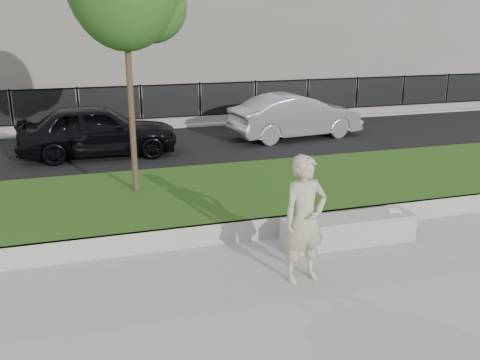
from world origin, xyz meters
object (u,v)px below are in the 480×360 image
object	(u,v)px
car_silver	(296,116)
car_dark	(98,130)
man	(305,219)
book	(394,210)
stone_bench	(349,230)

from	to	relation	value
car_silver	car_dark	bearing A→B (deg)	88.18
car_dark	car_silver	world-z (taller)	car_dark
man	book	size ratio (longest dim) A/B	9.48
stone_bench	car_dark	bearing A→B (deg)	117.23
book	car_dark	world-z (taller)	car_dark
book	car_silver	distance (m)	8.48
stone_bench	car_dark	xyz separation A→B (m)	(-3.99, 7.75, 0.56)
stone_bench	book	distance (m)	0.98
book	car_dark	distance (m)	9.16
book	car_dark	size ratio (longest dim) A/B	0.05
book	car_silver	bearing A→B (deg)	87.98
stone_bench	man	world-z (taller)	man
man	car_dark	xyz separation A→B (m)	(-2.63, 8.81, -0.20)
stone_bench	book	bearing A→B (deg)	2.11
stone_bench	man	bearing A→B (deg)	-142.08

